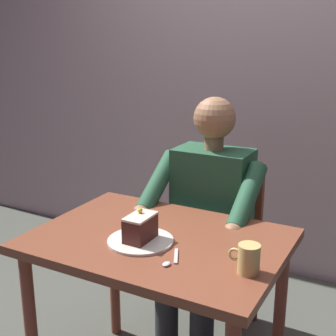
{
  "coord_description": "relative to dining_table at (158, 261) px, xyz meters",
  "views": [
    {
      "loc": [
        -0.82,
        1.43,
        1.49
      ],
      "look_at": [
        0.01,
        -0.1,
        1.0
      ],
      "focal_mm": 49.42,
      "sensor_mm": 36.0,
      "label": 1
    }
  ],
  "objects": [
    {
      "name": "chair",
      "position": [
        0.0,
        -0.63,
        -0.16
      ],
      "size": [
        0.42,
        0.42,
        0.88
      ],
      "color": "brown",
      "rests_on": "ground"
    },
    {
      "name": "dessert_plate",
      "position": [
        0.04,
        0.07,
        0.11
      ],
      "size": [
        0.25,
        0.25,
        0.01
      ],
      "primitive_type": "cylinder",
      "color": "silver",
      "rests_on": "dining_table"
    },
    {
      "name": "coffee_cup",
      "position": [
        -0.4,
        0.11,
        0.15
      ],
      "size": [
        0.11,
        0.07,
        0.1
      ],
      "color": "tan",
      "rests_on": "dining_table"
    },
    {
      "name": "cake_slice",
      "position": [
        0.04,
        0.07,
        0.16
      ],
      "size": [
        0.08,
        0.13,
        0.12
      ],
      "color": "#4A211C",
      "rests_on": "dessert_plate"
    },
    {
      "name": "dessert_spoon",
      "position": [
        -0.14,
        0.16,
        0.11
      ],
      "size": [
        0.06,
        0.14,
        0.01
      ],
      "color": "silver",
      "rests_on": "dining_table"
    },
    {
      "name": "seated_person",
      "position": [
        0.0,
        -0.46,
        -0.01
      ],
      "size": [
        0.53,
        0.58,
        1.23
      ],
      "color": "#265539",
      "rests_on": "ground"
    },
    {
      "name": "cafe_rear_panel",
      "position": [
        0.0,
        -1.41,
        0.86
      ],
      "size": [
        6.4,
        0.12,
        3.0
      ],
      "primitive_type": "cube",
      "color": "#B2969A",
      "rests_on": "ground"
    },
    {
      "name": "dining_table",
      "position": [
        0.0,
        0.0,
        0.0
      ],
      "size": [
        0.96,
        0.69,
        0.75
      ],
      "color": "brown",
      "rests_on": "ground"
    }
  ]
}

